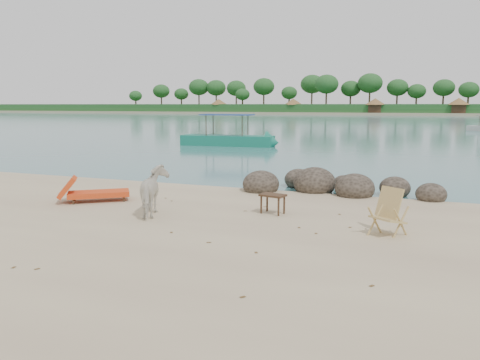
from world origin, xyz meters
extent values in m
plane|color=#3D747A|center=(0.00, 90.00, 0.00)|extent=(400.00, 400.00, 0.00)
cube|color=tan|center=(0.00, 170.00, 0.00)|extent=(420.00, 90.00, 1.40)
cube|color=#1E4C1E|center=(0.00, 135.00, 1.90)|extent=(420.00, 18.00, 2.40)
ellipsoid|color=black|center=(-0.46, 5.78, 0.22)|extent=(1.24, 1.37, 0.93)
ellipsoid|color=black|center=(1.24, 6.48, 0.25)|extent=(1.44, 1.58, 1.08)
ellipsoid|color=black|center=(2.64, 6.08, 0.22)|extent=(1.27, 1.40, 0.96)
ellipsoid|color=black|center=(3.84, 6.88, 0.18)|extent=(1.01, 1.11, 0.75)
ellipsoid|color=black|center=(4.94, 6.18, 0.16)|extent=(0.93, 1.02, 0.70)
ellipsoid|color=black|center=(0.44, 7.48, 0.18)|extent=(1.04, 1.14, 0.78)
ellipsoid|color=black|center=(2.04, 7.68, 0.12)|extent=(0.71, 0.78, 0.53)
imported|color=silver|center=(-1.95, 1.36, 0.65)|extent=(1.29, 1.68, 1.29)
plane|color=brown|center=(2.10, -2.84, 0.01)|extent=(0.14, 0.14, 0.00)
plane|color=brown|center=(2.42, 1.08, 0.01)|extent=(0.11, 0.11, 0.00)
plane|color=brown|center=(-2.21, -3.09, 0.01)|extent=(0.12, 0.12, 0.00)
plane|color=brown|center=(0.43, -0.43, 0.01)|extent=(0.13, 0.13, 0.00)
plane|color=brown|center=(-2.44, 3.11, 0.01)|extent=(0.14, 0.14, 0.00)
plane|color=brown|center=(0.13, 2.64, 0.01)|extent=(0.13, 0.13, 0.00)
plane|color=brown|center=(1.59, -0.72, 0.01)|extent=(0.14, 0.14, 0.00)
plane|color=brown|center=(-1.76, -3.00, 0.01)|extent=(0.13, 0.13, 0.00)
plane|color=brown|center=(-0.70, -0.02, 0.01)|extent=(0.13, 0.13, 0.00)
plane|color=brown|center=(3.06, 1.90, 0.01)|extent=(0.13, 0.13, 0.00)
plane|color=brown|center=(-2.83, 3.43, 0.01)|extent=(0.14, 0.14, 0.00)
plane|color=brown|center=(2.61, 3.17, 0.01)|extent=(0.14, 0.14, 0.00)
plane|color=brown|center=(1.93, 1.44, 0.01)|extent=(0.13, 0.13, 0.00)
plane|color=brown|center=(0.47, 3.35, 0.01)|extent=(0.14, 0.14, 0.00)
plane|color=brown|center=(3.90, -1.69, 0.01)|extent=(0.14, 0.14, 0.00)
camera|label=1|loc=(4.46, -9.16, 2.93)|focal=35.00mm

